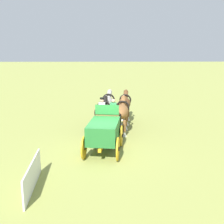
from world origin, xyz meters
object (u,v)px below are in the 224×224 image
at_px(draft_horse_rear_near, 102,112).
at_px(draft_horse_rear_off, 122,112).
at_px(draft_horse_lead_off, 125,104).
at_px(draft_horse_lead_near, 107,104).
at_px(show_wagon, 104,130).

bearing_deg(draft_horse_rear_near, draft_horse_rear_off, -97.86).
bearing_deg(draft_horse_lead_off, draft_horse_lead_near, 82.36).
bearing_deg(show_wagon, draft_horse_rear_off, -18.52).
relative_size(draft_horse_lead_near, draft_horse_lead_off, 1.00).
distance_m(show_wagon, draft_horse_rear_off, 3.59).
xyz_separation_m(show_wagon, draft_horse_lead_near, (6.15, -0.22, 0.26)).
xyz_separation_m(draft_horse_rear_off, draft_horse_lead_near, (2.75, 0.92, 0.04)).
height_order(draft_horse_rear_off, draft_horse_lead_off, draft_horse_lead_off).
xyz_separation_m(draft_horse_rear_near, draft_horse_rear_off, (-0.18, -1.29, 0.02)).
distance_m(draft_horse_rear_near, draft_horse_rear_off, 1.30).
xyz_separation_m(show_wagon, draft_horse_rear_off, (3.40, -1.14, 0.22)).
height_order(draft_horse_rear_near, draft_horse_lead_off, draft_horse_lead_off).
xyz_separation_m(show_wagon, draft_horse_lead_off, (5.98, -1.50, 0.25)).
height_order(show_wagon, draft_horse_lead_near, show_wagon).
distance_m(draft_horse_rear_off, draft_horse_lead_off, 2.60).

